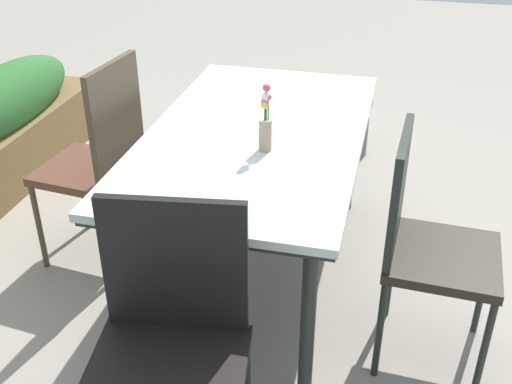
# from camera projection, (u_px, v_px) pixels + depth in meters

# --- Properties ---
(ground_plane) EXTENTS (12.00, 12.00, 0.00)m
(ground_plane) POSITION_uv_depth(u_px,v_px,m) (265.00, 265.00, 3.14)
(ground_plane) COLOR gray
(dining_table) EXTENTS (1.62, 0.92, 0.76)m
(dining_table) POSITION_uv_depth(u_px,v_px,m) (256.00, 144.00, 2.75)
(dining_table) COLOR silver
(dining_table) RESTS_ON ground
(chair_near_left) EXTENTS (0.44, 0.44, 0.97)m
(chair_near_left) POSITION_uv_depth(u_px,v_px,m) (424.00, 238.00, 2.36)
(chair_near_left) COLOR black
(chair_near_left) RESTS_ON ground
(chair_far_side) EXTENTS (0.46, 0.46, 1.03)m
(chair_far_side) POSITION_uv_depth(u_px,v_px,m) (100.00, 155.00, 2.92)
(chair_far_side) COLOR brown
(chair_far_side) RESTS_ON ground
(chair_end_left) EXTENTS (0.55, 0.55, 0.96)m
(chair_end_left) POSITION_uv_depth(u_px,v_px,m) (169.00, 340.00, 1.92)
(chair_end_left) COLOR black
(chair_end_left) RESTS_ON ground
(flower_vase) EXTENTS (0.05, 0.05, 0.28)m
(flower_vase) POSITION_uv_depth(u_px,v_px,m) (265.00, 124.00, 2.50)
(flower_vase) COLOR tan
(flower_vase) RESTS_ON dining_table
(potted_plant) EXTENTS (0.27, 0.27, 0.51)m
(potted_plant) POSITION_uv_depth(u_px,v_px,m) (351.00, 116.00, 4.11)
(potted_plant) COLOR slate
(potted_plant) RESTS_ON ground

